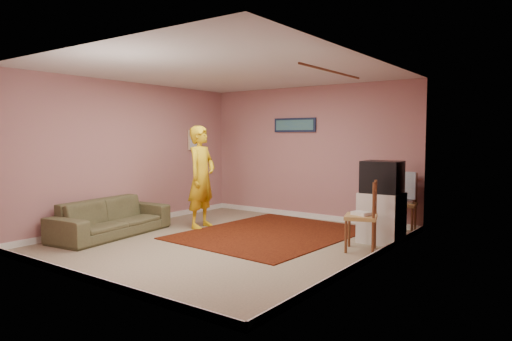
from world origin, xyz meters
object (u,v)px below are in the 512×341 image
Objects in this scene: tv_cabinet at (381,217)px; sofa at (112,218)px; crt_tv at (382,177)px; chair_b at (361,208)px; person at (202,177)px; chair_a at (402,197)px.

tv_cabinet is 4.32m from sofa.
chair_b is (-0.04, -0.68, -0.40)m from crt_tv.
person is at bearing -105.96° from chair_b.
sofa is 1.12× the size of person.
crt_tv is (-0.01, -0.00, 0.63)m from tv_cabinet.
tv_cabinet is 0.38× the size of sofa.
person reaches higher than chair_a.
tv_cabinet is 0.42× the size of person.
chair_a is at bearing 159.58° from chair_b.
chair_b is at bearing -97.97° from person.
chair_a is at bearing 88.28° from tv_cabinet.
chair_a is at bearing -71.25° from person.
crt_tv is at bearing -176.68° from tv_cabinet.
chair_b is 0.28× the size of sofa.
sofa is at bearing -153.55° from crt_tv.
sofa is 1.67m from person.
sofa is at bearing -86.29° from chair_b.
tv_cabinet is 3.15m from person.
crt_tv is 1.06× the size of chair_b.
tv_cabinet is 0.63m from crt_tv.
chair_b is at bearing -101.60° from chair_a.
tv_cabinet is 0.72m from chair_b.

